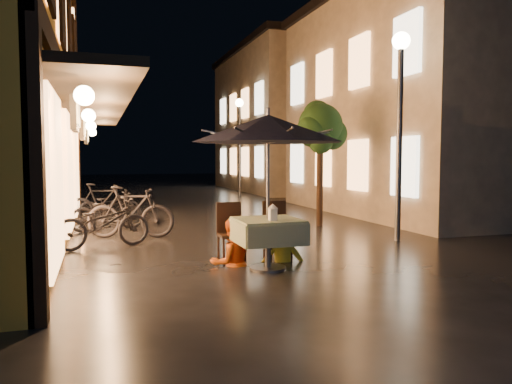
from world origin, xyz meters
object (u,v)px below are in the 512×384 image
object	(u,v)px
streetlamp_near	(400,98)
bicycle_0	(103,223)
table_lantern	(273,211)
person_yellow	(282,219)
patio_umbrella	(268,129)
cafe_table	(268,231)
person_orange	(231,220)

from	to	relation	value
streetlamp_near	bicycle_0	size ratio (longest dim) A/B	2.34
table_lantern	person_yellow	distance (m)	0.89
bicycle_0	table_lantern	bearing A→B (deg)	-156.59
patio_umbrella	bicycle_0	distance (m)	3.91
cafe_table	person_orange	world-z (taller)	person_orange
streetlamp_near	table_lantern	xyz separation A→B (m)	(-3.40, -1.90, -2.00)
patio_umbrella	cafe_table	bearing A→B (deg)	116.57
streetlamp_near	person_orange	bearing A→B (deg)	-163.08
streetlamp_near	cafe_table	distance (m)	4.45
cafe_table	bicycle_0	distance (m)	3.54
cafe_table	patio_umbrella	distance (m)	1.56
cafe_table	person_yellow	world-z (taller)	person_yellow
streetlamp_near	cafe_table	xyz separation A→B (m)	(-3.40, -1.68, -2.33)
person_orange	bicycle_0	world-z (taller)	person_orange
patio_umbrella	table_lantern	xyz separation A→B (m)	(-0.00, -0.22, -1.23)
cafe_table	bicycle_0	bearing A→B (deg)	132.57
patio_umbrella	table_lantern	size ratio (longest dim) A/B	9.84
person_yellow	table_lantern	bearing A→B (deg)	69.49
cafe_table	table_lantern	bearing A→B (deg)	-90.00
patio_umbrella	table_lantern	bearing A→B (deg)	-90.00
streetlamp_near	person_yellow	distance (m)	3.88
patio_umbrella	bicycle_0	world-z (taller)	patio_umbrella
streetlamp_near	person_yellow	world-z (taller)	streetlamp_near
person_orange	person_yellow	size ratio (longest dim) A/B	1.02
streetlamp_near	table_lantern	distance (m)	4.38
person_orange	streetlamp_near	bearing A→B (deg)	-170.32
table_lantern	person_orange	xyz separation A→B (m)	(-0.45, 0.73, -0.20)
streetlamp_near	bicycle_0	distance (m)	6.36
person_yellow	bicycle_0	world-z (taller)	person_yellow
person_yellow	bicycle_0	xyz separation A→B (m)	(-2.83, 2.08, -0.23)
streetlamp_near	patio_umbrella	distance (m)	3.87
person_yellow	person_orange	bearing A→B (deg)	10.87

